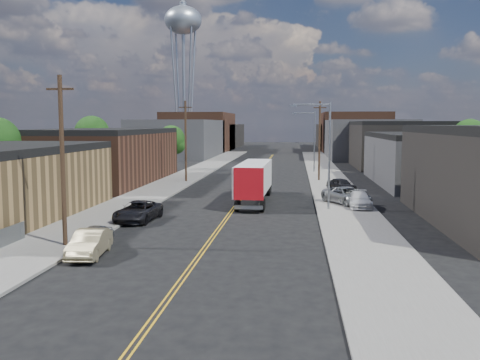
% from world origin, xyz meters
% --- Properties ---
extents(ground, '(260.00, 260.00, 0.00)m').
position_xyz_m(ground, '(0.00, 60.00, 0.00)').
color(ground, black).
rests_on(ground, ground).
extents(centerline, '(0.32, 120.00, 0.01)m').
position_xyz_m(centerline, '(0.00, 45.00, 0.01)').
color(centerline, gold).
rests_on(centerline, ground).
extents(sidewalk_left, '(5.00, 140.00, 0.15)m').
position_xyz_m(sidewalk_left, '(-9.50, 45.00, 0.07)').
color(sidewalk_left, slate).
rests_on(sidewalk_left, ground).
extents(sidewalk_right, '(5.00, 140.00, 0.15)m').
position_xyz_m(sidewalk_right, '(9.50, 45.00, 0.07)').
color(sidewalk_right, slate).
rests_on(sidewalk_right, ground).
extents(warehouse_brown, '(12.00, 26.00, 6.60)m').
position_xyz_m(warehouse_brown, '(-18.00, 44.00, 3.30)').
color(warehouse_brown, '#482A1D').
rests_on(warehouse_brown, ground).
extents(industrial_right_b, '(14.00, 24.00, 6.10)m').
position_xyz_m(industrial_right_b, '(22.00, 46.00, 3.05)').
color(industrial_right_b, '#363638').
rests_on(industrial_right_b, ground).
extents(industrial_right_c, '(14.00, 22.00, 7.60)m').
position_xyz_m(industrial_right_c, '(22.00, 72.00, 3.80)').
color(industrial_right_c, black).
rests_on(industrial_right_c, ground).
extents(skyline_left_a, '(16.00, 30.00, 8.00)m').
position_xyz_m(skyline_left_a, '(-20.00, 95.00, 4.00)').
color(skyline_left_a, '#363638').
rests_on(skyline_left_a, ground).
extents(skyline_right_a, '(16.00, 30.00, 8.00)m').
position_xyz_m(skyline_right_a, '(20.00, 95.00, 4.00)').
color(skyline_right_a, '#363638').
rests_on(skyline_right_a, ground).
extents(skyline_left_b, '(16.00, 26.00, 10.00)m').
position_xyz_m(skyline_left_b, '(-20.00, 120.00, 5.00)').
color(skyline_left_b, '#482A1D').
rests_on(skyline_left_b, ground).
extents(skyline_right_b, '(16.00, 26.00, 10.00)m').
position_xyz_m(skyline_right_b, '(20.00, 120.00, 5.00)').
color(skyline_right_b, '#482A1D').
rests_on(skyline_right_b, ground).
extents(skyline_left_c, '(16.00, 40.00, 7.00)m').
position_xyz_m(skyline_left_c, '(-20.00, 140.00, 3.50)').
color(skyline_left_c, black).
rests_on(skyline_left_c, ground).
extents(skyline_right_c, '(16.00, 40.00, 7.00)m').
position_xyz_m(skyline_right_c, '(20.00, 140.00, 3.50)').
color(skyline_right_c, black).
rests_on(skyline_right_c, ground).
extents(water_tower, '(9.00, 9.00, 36.90)m').
position_xyz_m(water_tower, '(-22.00, 110.00, 30.65)').
color(water_tower, gray).
rests_on(water_tower, ground).
extents(streetlight_near, '(3.39, 0.25, 9.00)m').
position_xyz_m(streetlight_near, '(7.60, 25.00, 5.33)').
color(streetlight_near, gray).
rests_on(streetlight_near, ground).
extents(streetlight_far, '(3.39, 0.25, 9.00)m').
position_xyz_m(streetlight_far, '(7.60, 60.00, 5.33)').
color(streetlight_far, gray).
rests_on(streetlight_far, ground).
extents(utility_pole_left_near, '(1.60, 0.26, 10.00)m').
position_xyz_m(utility_pole_left_near, '(-8.20, 10.00, 5.14)').
color(utility_pole_left_near, black).
rests_on(utility_pole_left_near, ground).
extents(utility_pole_left_far, '(1.60, 0.26, 10.00)m').
position_xyz_m(utility_pole_left_far, '(-8.20, 45.00, 5.14)').
color(utility_pole_left_far, black).
rests_on(utility_pole_left_far, ground).
extents(utility_pole_right, '(1.60, 0.26, 10.00)m').
position_xyz_m(utility_pole_right, '(8.20, 48.00, 5.14)').
color(utility_pole_right, black).
rests_on(utility_pole_right, ground).
extents(tree_left_mid, '(5.10, 5.04, 8.37)m').
position_xyz_m(tree_left_mid, '(-23.94, 55.00, 5.48)').
color(tree_left_mid, black).
rests_on(tree_left_mid, ground).
extents(tree_left_far, '(4.35, 4.20, 6.97)m').
position_xyz_m(tree_left_far, '(-13.94, 62.00, 4.57)').
color(tree_left_far, black).
rests_on(tree_left_far, ground).
extents(tree_right_far, '(4.85, 4.76, 7.91)m').
position_xyz_m(tree_right_far, '(30.06, 60.00, 5.18)').
color(tree_right_far, black).
rests_on(tree_right_far, ground).
extents(semi_truck, '(2.71, 14.24, 3.71)m').
position_xyz_m(semi_truck, '(1.50, 29.81, 2.11)').
color(semi_truck, silver).
rests_on(semi_truck, ground).
extents(car_left_a, '(1.71, 3.95, 1.33)m').
position_xyz_m(car_left_a, '(-6.40, 9.78, 0.66)').
color(car_left_a, gray).
rests_on(car_left_a, ground).
extents(car_left_b, '(1.98, 4.54, 1.45)m').
position_xyz_m(car_left_b, '(-5.92, 8.00, 0.72)').
color(car_left_b, '#948761').
rests_on(car_left_b, ground).
extents(car_left_c, '(2.80, 5.48, 1.48)m').
position_xyz_m(car_left_c, '(-6.40, 18.63, 0.74)').
color(car_left_c, black).
rests_on(car_left_c, ground).
extents(car_right_lot_a, '(4.73, 5.84, 1.48)m').
position_xyz_m(car_right_lot_a, '(9.80, 28.00, 0.89)').
color(car_right_lot_a, '#A3A6A8').
rests_on(car_right_lot_a, sidewalk_right).
extents(car_right_lot_b, '(1.94, 4.56, 1.31)m').
position_xyz_m(car_right_lot_b, '(10.67, 26.09, 0.81)').
color(car_right_lot_b, silver).
rests_on(car_right_lot_b, sidewalk_right).
extents(car_right_lot_c, '(3.30, 4.32, 1.37)m').
position_xyz_m(car_right_lot_c, '(10.08, 37.07, 0.84)').
color(car_right_lot_c, black).
rests_on(car_right_lot_c, sidewalk_right).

